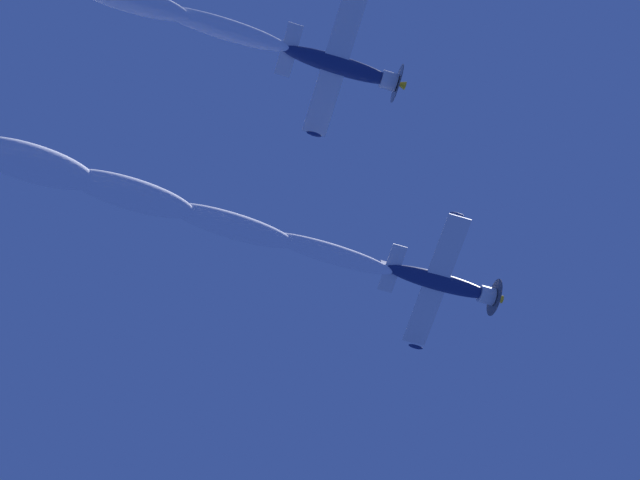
{
  "coord_description": "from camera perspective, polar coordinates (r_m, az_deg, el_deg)",
  "views": [
    {
      "loc": [
        -23.25,
        -1.79,
        1.54
      ],
      "look_at": [
        -11.91,
        7.29,
        63.16
      ],
      "focal_mm": 51.56,
      "sensor_mm": 36.0,
      "label": 1
    }
  ],
  "objects": [
    {
      "name": "airplane_left_wingman",
      "position": [
        62.79,
        1.38,
        10.72
      ],
      "size": [
        8.63,
        9.12,
        3.01
      ],
      "color": "navy"
    },
    {
      "name": "airplane_lead",
      "position": [
        65.06,
        7.62,
        -2.64
      ],
      "size": [
        8.66,
        9.12,
        3.01
      ],
      "color": "navy"
    }
  ]
}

